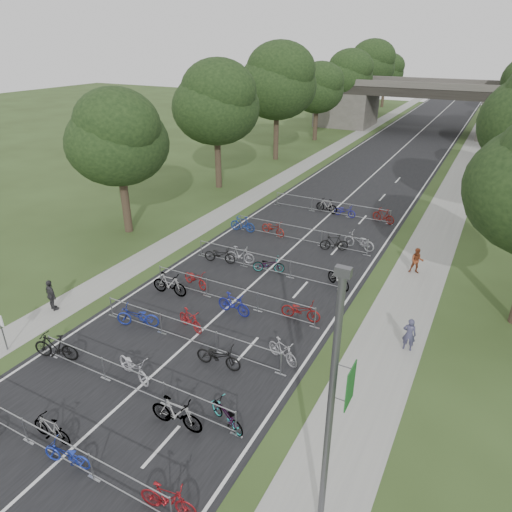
{
  "coord_description": "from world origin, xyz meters",
  "views": [
    {
      "loc": [
        10.65,
        -6.29,
        12.53
      ],
      "look_at": [
        -0.49,
        14.61,
        1.1
      ],
      "focal_mm": 32.0,
      "sensor_mm": 36.0,
      "label": 1
    }
  ],
  "objects_px": {
    "pedestrian_a": "(409,335)",
    "pedestrian_b": "(417,261)",
    "overpass_bridge": "(425,106)",
    "park_sign": "(1,326)",
    "bike_2": "(67,455)",
    "lamppost": "(332,410)",
    "bike_1": "(51,429)",
    "pedestrian_c": "(51,295)"
  },
  "relations": [
    {
      "from": "pedestrian_a",
      "to": "pedestrian_b",
      "type": "relative_size",
      "value": 1.01
    },
    {
      "from": "overpass_bridge",
      "to": "pedestrian_b",
      "type": "bearing_deg",
      "value": -80.43
    },
    {
      "from": "park_sign",
      "to": "bike_2",
      "type": "relative_size",
      "value": 1.06
    },
    {
      "from": "lamppost",
      "to": "bike_1",
      "type": "distance_m",
      "value": 10.04
    },
    {
      "from": "bike_1",
      "to": "pedestrian_c",
      "type": "bearing_deg",
      "value": -132.76
    },
    {
      "from": "bike_1",
      "to": "lamppost",
      "type": "bearing_deg",
      "value": 96.93
    },
    {
      "from": "overpass_bridge",
      "to": "park_sign",
      "type": "height_order",
      "value": "overpass_bridge"
    },
    {
      "from": "pedestrian_a",
      "to": "pedestrian_c",
      "type": "xyz_separation_m",
      "value": [
        -16.5,
        -5.1,
        0.04
      ]
    },
    {
      "from": "park_sign",
      "to": "bike_2",
      "type": "height_order",
      "value": "park_sign"
    },
    {
      "from": "park_sign",
      "to": "pedestrian_a",
      "type": "relative_size",
      "value": 1.15
    },
    {
      "from": "bike_1",
      "to": "overpass_bridge",
      "type": "bearing_deg",
      "value": 176.78
    },
    {
      "from": "bike_2",
      "to": "pedestrian_c",
      "type": "xyz_separation_m",
      "value": [
        -8.09,
        6.26,
        0.38
      ]
    },
    {
      "from": "park_sign",
      "to": "bike_1",
      "type": "height_order",
      "value": "park_sign"
    },
    {
      "from": "overpass_bridge",
      "to": "bike_2",
      "type": "distance_m",
      "value": 65.08
    },
    {
      "from": "overpass_bridge",
      "to": "pedestrian_c",
      "type": "bearing_deg",
      "value": -97.43
    },
    {
      "from": "pedestrian_a",
      "to": "pedestrian_b",
      "type": "xyz_separation_m",
      "value": [
        -1.08,
        7.64,
        -0.01
      ]
    },
    {
      "from": "pedestrian_b",
      "to": "pedestrian_c",
      "type": "distance_m",
      "value": 20.0
    },
    {
      "from": "bike_1",
      "to": "pedestrian_b",
      "type": "bearing_deg",
      "value": 152.59
    },
    {
      "from": "lamppost",
      "to": "bike_1",
      "type": "xyz_separation_m",
      "value": [
        -9.18,
        -1.52,
        -3.77
      ]
    },
    {
      "from": "overpass_bridge",
      "to": "bike_1",
      "type": "distance_m",
      "value": 64.6
    },
    {
      "from": "bike_2",
      "to": "overpass_bridge",
      "type": "bearing_deg",
      "value": 169.56
    },
    {
      "from": "bike_1",
      "to": "bike_2",
      "type": "bearing_deg",
      "value": 66.69
    },
    {
      "from": "pedestrian_a",
      "to": "bike_2",
      "type": "bearing_deg",
      "value": 49.88
    },
    {
      "from": "pedestrian_a",
      "to": "pedestrian_b",
      "type": "distance_m",
      "value": 7.72
    },
    {
      "from": "overpass_bridge",
      "to": "pedestrian_b",
      "type": "xyz_separation_m",
      "value": [
        7.76,
        -46.01,
        -2.75
      ]
    },
    {
      "from": "park_sign",
      "to": "bike_1",
      "type": "bearing_deg",
      "value": -22.96
    },
    {
      "from": "overpass_bridge",
      "to": "bike_1",
      "type": "bearing_deg",
      "value": -90.76
    },
    {
      "from": "pedestrian_b",
      "to": "pedestrian_c",
      "type": "relative_size",
      "value": 0.93
    },
    {
      "from": "pedestrian_b",
      "to": "bike_1",
      "type": "bearing_deg",
      "value": -128.7
    },
    {
      "from": "overpass_bridge",
      "to": "bike_1",
      "type": "xyz_separation_m",
      "value": [
        -0.85,
        -64.52,
        -3.03
      ]
    },
    {
      "from": "lamppost",
      "to": "pedestrian_b",
      "type": "distance_m",
      "value": 17.36
    },
    {
      "from": "overpass_bridge",
      "to": "bike_1",
      "type": "relative_size",
      "value": 18.37
    },
    {
      "from": "pedestrian_c",
      "to": "bike_1",
      "type": "bearing_deg",
      "value": 155.95
    },
    {
      "from": "bike_2",
      "to": "pedestrian_c",
      "type": "bearing_deg",
      "value": -138.56
    },
    {
      "from": "lamppost",
      "to": "pedestrian_a",
      "type": "xyz_separation_m",
      "value": [
        0.5,
        9.35,
        -3.49
      ]
    },
    {
      "from": "pedestrian_a",
      "to": "pedestrian_c",
      "type": "bearing_deg",
      "value": 13.55
    },
    {
      "from": "bike_2",
      "to": "pedestrian_b",
      "type": "xyz_separation_m",
      "value": [
        7.33,
        19.0,
        0.33
      ]
    },
    {
      "from": "overpass_bridge",
      "to": "pedestrian_b",
      "type": "distance_m",
      "value": 46.74
    },
    {
      "from": "park_sign",
      "to": "pedestrian_c",
      "type": "xyz_separation_m",
      "value": [
        -0.86,
        3.26,
        -0.43
      ]
    },
    {
      "from": "overpass_bridge",
      "to": "park_sign",
      "type": "bearing_deg",
      "value": -96.26
    },
    {
      "from": "lamppost",
      "to": "pedestrian_a",
      "type": "bearing_deg",
      "value": 86.92
    },
    {
      "from": "lamppost",
      "to": "pedestrian_a",
      "type": "relative_size",
      "value": 5.19
    }
  ]
}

